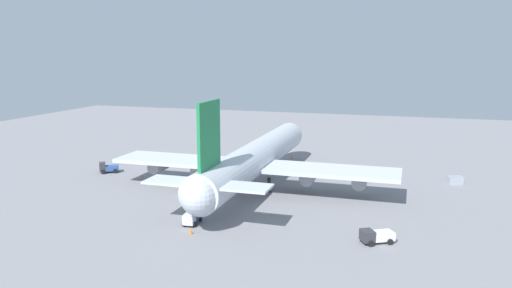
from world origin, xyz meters
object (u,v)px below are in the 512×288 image
(fuel_truck, at_px, (192,218))
(baggage_tug, at_px, (376,236))
(cargo_airplane, at_px, (256,158))
(safety_cone_nose, at_px, (291,158))
(maintenance_van, at_px, (108,168))
(safety_cone_tail, at_px, (191,231))
(cargo_container_fore, at_px, (455,180))

(fuel_truck, distance_m, baggage_tug, 28.49)
(cargo_airplane, xyz_separation_m, fuel_truck, (-23.98, 3.10, -4.93))
(baggage_tug, bearing_deg, safety_cone_nose, 25.60)
(maintenance_van, xyz_separation_m, safety_cone_tail, (-29.60, -34.20, -0.77))
(cargo_airplane, bearing_deg, safety_cone_tail, 177.19)
(maintenance_van, distance_m, safety_cone_tail, 45.24)
(fuel_truck, bearing_deg, safety_cone_nose, -4.04)
(cargo_airplane, bearing_deg, fuel_truck, 172.63)
(safety_cone_nose, distance_m, safety_cone_tail, 56.45)
(safety_cone_tail, bearing_deg, baggage_tug, -80.08)
(baggage_tug, bearing_deg, fuel_truck, 91.30)
(cargo_airplane, height_order, cargo_container_fore, cargo_airplane)
(maintenance_van, bearing_deg, cargo_airplane, -92.56)
(maintenance_van, distance_m, fuel_truck, 41.33)
(baggage_tug, relative_size, safety_cone_nose, 7.88)
(cargo_airplane, bearing_deg, baggage_tug, -132.60)
(safety_cone_nose, bearing_deg, safety_cone_tail, 178.00)
(maintenance_van, height_order, safety_cone_tail, maintenance_van)
(fuel_truck, distance_m, safety_cone_tail, 4.43)
(cargo_container_fore, relative_size, safety_cone_tail, 4.57)
(baggage_tug, xyz_separation_m, cargo_container_fore, (38.02, -13.20, -0.25))
(fuel_truck, height_order, baggage_tug, baggage_tug)
(baggage_tug, distance_m, safety_cone_tail, 27.17)
(cargo_container_fore, bearing_deg, safety_cone_tail, 136.90)
(cargo_airplane, xyz_separation_m, safety_cone_tail, (-28.02, 1.38, -5.57))
(cargo_container_fore, xyz_separation_m, safety_cone_tail, (-42.69, 39.95, -0.42))
(maintenance_van, relative_size, cargo_container_fore, 1.30)
(fuel_truck, xyz_separation_m, safety_cone_tail, (-4.03, -1.72, -0.65))
(cargo_airplane, distance_m, safety_cone_tail, 28.60)
(safety_cone_nose, bearing_deg, fuel_truck, 175.96)
(baggage_tug, relative_size, cargo_container_fore, 1.43)
(baggage_tug, distance_m, safety_cone_nose, 57.37)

